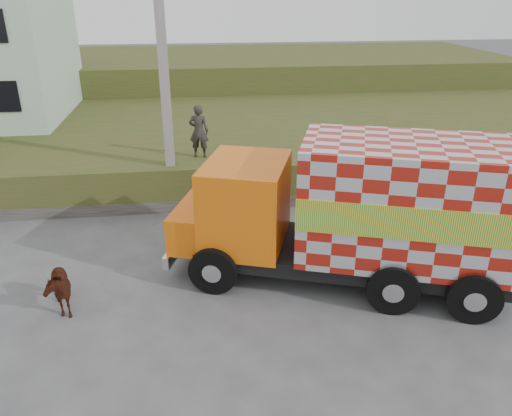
{
  "coord_description": "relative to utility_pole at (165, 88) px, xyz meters",
  "views": [
    {
      "loc": [
        -0.14,
        -11.67,
        7.02
      ],
      "look_at": [
        1.48,
        1.11,
        1.3
      ],
      "focal_mm": 35.0,
      "sensor_mm": 36.0,
      "label": 1
    }
  ],
  "objects": [
    {
      "name": "utility_pole",
      "position": [
        0.0,
        0.0,
        0.0
      ],
      "size": [
        1.2,
        0.3,
        8.0
      ],
      "color": "gray",
      "rests_on": "ground"
    },
    {
      "name": "cargo_truck",
      "position": [
        4.79,
        -5.44,
        -2.14
      ],
      "size": [
        8.84,
        5.19,
        3.76
      ],
      "rotation": [
        0.0,
        0.0,
        -0.32
      ],
      "color": "black",
      "rests_on": "ground"
    },
    {
      "name": "embankment_far",
      "position": [
        1.0,
        17.4,
        -2.58
      ],
      "size": [
        40.0,
        12.0,
        3.0
      ],
      "primitive_type": "cube",
      "color": "#304717",
      "rests_on": "ground"
    },
    {
      "name": "retaining_strip",
      "position": [
        -1.0,
        -0.4,
        -3.88
      ],
      "size": [
        16.0,
        0.5,
        0.4
      ],
      "primitive_type": "cube",
      "color": "#595651",
      "rests_on": "ground"
    },
    {
      "name": "ground",
      "position": [
        1.0,
        -4.6,
        -4.08
      ],
      "size": [
        120.0,
        120.0,
        0.0
      ],
      "primitive_type": "plane",
      "color": "#474749",
      "rests_on": "ground"
    },
    {
      "name": "pedestrian",
      "position": [
        1.01,
        0.77,
        -1.64
      ],
      "size": [
        0.75,
        0.56,
        1.86
      ],
      "primitive_type": "imported",
      "rotation": [
        0.0,
        0.0,
        2.95
      ],
      "color": "#292724",
      "rests_on": "embankment"
    },
    {
      "name": "cow",
      "position": [
        -2.54,
        -5.9,
        -3.47
      ],
      "size": [
        1.15,
        1.58,
        1.22
      ],
      "primitive_type": "imported",
      "rotation": [
        0.0,
        0.0,
        0.39
      ],
      "color": "black",
      "rests_on": "ground"
    },
    {
      "name": "embankment",
      "position": [
        1.0,
        5.4,
        -3.33
      ],
      "size": [
        40.0,
        12.0,
        1.5
      ],
      "primitive_type": "cube",
      "color": "#304717",
      "rests_on": "ground"
    }
  ]
}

